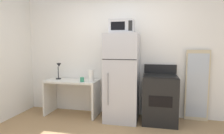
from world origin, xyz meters
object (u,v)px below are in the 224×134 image
object	(u,v)px
paper_towel_roll	(91,76)
microwave	(122,27)
coffee_mug	(82,80)
oven_range	(160,99)
refrigerator	(122,78)
desk_lamp	(59,68)
leaning_mirror	(197,86)
desk	(72,91)

from	to	relation	value
paper_towel_roll	microwave	world-z (taller)	microwave
coffee_mug	oven_range	world-z (taller)	oven_range
paper_towel_roll	coffee_mug	xyz separation A→B (m)	(-0.17, -0.06, -0.07)
refrigerator	microwave	xyz separation A→B (m)	(0.00, -0.02, 0.98)
refrigerator	desk_lamp	bearing A→B (deg)	175.75
paper_towel_roll	refrigerator	xyz separation A→B (m)	(0.63, 0.02, -0.02)
desk_lamp	leaning_mirror	world-z (taller)	leaning_mirror
coffee_mug	microwave	distance (m)	1.32
desk_lamp	leaning_mirror	bearing A→B (deg)	3.43
desk	paper_towel_roll	world-z (taller)	paper_towel_roll
coffee_mug	oven_range	size ratio (longest dim) A/B	0.09
microwave	paper_towel_roll	bearing A→B (deg)	179.93
paper_towel_roll	desk_lamp	bearing A→B (deg)	170.89
refrigerator	leaning_mirror	bearing A→B (deg)	10.84
microwave	oven_range	xyz separation A→B (m)	(0.74, 0.04, -1.37)
desk	oven_range	xyz separation A→B (m)	(1.83, -0.03, -0.05)
paper_towel_roll	leaning_mirror	xyz separation A→B (m)	(2.08, 0.30, -0.17)
desk	leaning_mirror	bearing A→B (deg)	4.98
paper_towel_roll	oven_range	size ratio (longest dim) A/B	0.22
desk	paper_towel_roll	xyz separation A→B (m)	(0.46, -0.08, 0.35)
desk	oven_range	size ratio (longest dim) A/B	1.01
refrigerator	microwave	world-z (taller)	microwave
desk_lamp	microwave	size ratio (longest dim) A/B	0.77
paper_towel_roll	refrigerator	size ratio (longest dim) A/B	0.14
paper_towel_roll	leaning_mirror	world-z (taller)	leaning_mirror
desk_lamp	microwave	distance (m)	1.66
microwave	desk	bearing A→B (deg)	175.95
coffee_mug	refrigerator	size ratio (longest dim) A/B	0.06
desk	desk_lamp	bearing A→B (deg)	171.43
coffee_mug	leaning_mirror	xyz separation A→B (m)	(2.25, 0.36, -0.10)
paper_towel_roll	coffee_mug	size ratio (longest dim) A/B	2.53
paper_towel_roll	microwave	size ratio (longest dim) A/B	0.52
refrigerator	oven_range	bearing A→B (deg)	1.68
microwave	leaning_mirror	world-z (taller)	microwave
paper_towel_roll	microwave	bearing A→B (deg)	-0.07
desk_lamp	paper_towel_roll	size ratio (longest dim) A/B	1.47
oven_range	leaning_mirror	bearing A→B (deg)	19.81
paper_towel_roll	microwave	xyz separation A→B (m)	(0.63, -0.00, 0.97)
leaning_mirror	paper_towel_roll	bearing A→B (deg)	-171.86
oven_range	refrigerator	bearing A→B (deg)	-178.32
oven_range	desk	bearing A→B (deg)	178.93
refrigerator	leaning_mirror	size ratio (longest dim) A/B	1.22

